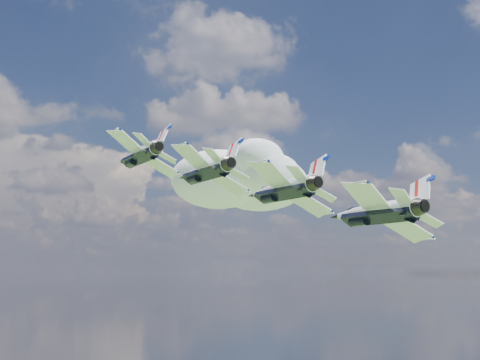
{
  "coord_description": "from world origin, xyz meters",
  "views": [
    {
      "loc": [
        1.47,
        -68.94,
        138.64
      ],
      "look_at": [
        13.77,
        1.72,
        148.72
      ],
      "focal_mm": 50.0,
      "sensor_mm": 36.0,
      "label": 1
    }
  ],
  "objects": [
    {
      "name": "jet_0",
      "position": [
        3.02,
        12.91,
        153.08
      ],
      "size": [
        14.1,
        16.39,
        8.39
      ],
      "primitive_type": null,
      "rotation": [
        0.0,
        0.55,
        0.33
      ],
      "color": "white"
    },
    {
      "name": "jet_2",
      "position": [
        17.35,
        -2.01,
        147.27
      ],
      "size": [
        14.1,
        16.39,
        8.39
      ],
      "primitive_type": null,
      "rotation": [
        0.0,
        0.55,
        0.33
      ],
      "color": "white"
    },
    {
      "name": "jet_1",
      "position": [
        10.19,
        5.45,
        150.18
      ],
      "size": [
        14.1,
        16.39,
        8.39
      ],
      "primitive_type": null,
      "rotation": [
        0.0,
        0.55,
        0.33
      ],
      "color": "white"
    },
    {
      "name": "cloud_far",
      "position": [
        61.64,
        216.74,
        185.84
      ],
      "size": [
        67.5,
        53.04,
        26.52
      ],
      "primitive_type": "ellipsoid",
      "color": "white"
    },
    {
      "name": "jet_3",
      "position": [
        24.51,
        -9.47,
        144.36
      ],
      "size": [
        14.1,
        16.39,
        8.39
      ],
      "primitive_type": null,
      "rotation": [
        0.0,
        0.55,
        0.33
      ],
      "color": "white"
    }
  ]
}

